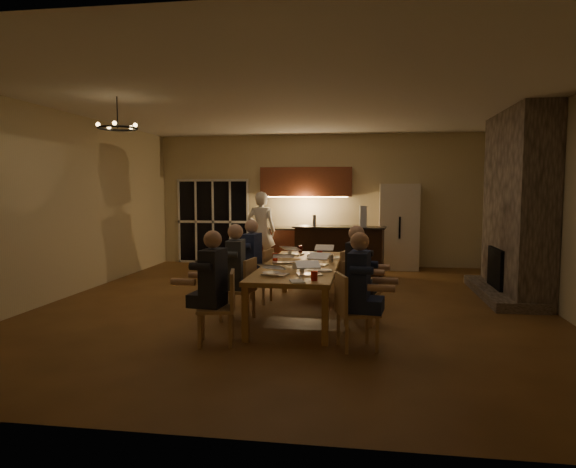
% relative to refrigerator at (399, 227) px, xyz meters
% --- Properties ---
extents(floor, '(9.00, 9.00, 0.00)m').
position_rel_refrigerator_xyz_m(floor, '(-1.90, -4.15, -1.00)').
color(floor, brown).
rests_on(floor, ground).
extents(back_wall, '(8.00, 0.04, 3.20)m').
position_rel_refrigerator_xyz_m(back_wall, '(-1.90, 0.37, 0.60)').
color(back_wall, '#CAB98F').
rests_on(back_wall, ground).
extents(left_wall, '(0.04, 9.00, 3.20)m').
position_rel_refrigerator_xyz_m(left_wall, '(-5.92, -4.15, 0.60)').
color(left_wall, '#CAB98F').
rests_on(left_wall, ground).
extents(right_wall, '(0.04, 9.00, 3.20)m').
position_rel_refrigerator_xyz_m(right_wall, '(2.12, -4.15, 0.60)').
color(right_wall, '#CAB98F').
rests_on(right_wall, ground).
extents(ceiling, '(8.00, 9.00, 0.04)m').
position_rel_refrigerator_xyz_m(ceiling, '(-1.90, -4.15, 2.22)').
color(ceiling, white).
rests_on(ceiling, back_wall).
extents(french_doors, '(1.86, 0.08, 2.10)m').
position_rel_refrigerator_xyz_m(french_doors, '(-4.60, 0.32, 0.05)').
color(french_doors, black).
rests_on(french_doors, ground).
extents(fireplace, '(0.58, 2.50, 3.20)m').
position_rel_refrigerator_xyz_m(fireplace, '(1.80, -2.95, 0.60)').
color(fireplace, '#77695E').
rests_on(fireplace, ground).
extents(kitchenette, '(2.24, 0.68, 2.40)m').
position_rel_refrigerator_xyz_m(kitchenette, '(-2.20, 0.05, 0.20)').
color(kitchenette, maroon).
rests_on(kitchenette, ground).
extents(refrigerator, '(0.90, 0.68, 2.00)m').
position_rel_refrigerator_xyz_m(refrigerator, '(0.00, 0.00, 0.00)').
color(refrigerator, beige).
rests_on(refrigerator, ground).
extents(dining_table, '(1.10, 3.20, 0.75)m').
position_rel_refrigerator_xyz_m(dining_table, '(-1.72, -4.68, -0.62)').
color(dining_table, tan).
rests_on(dining_table, ground).
extents(bar_island, '(2.01, 0.88, 1.08)m').
position_rel_refrigerator_xyz_m(bar_island, '(-1.32, -1.23, -0.46)').
color(bar_island, black).
rests_on(bar_island, ground).
extents(chair_left_near, '(0.52, 0.52, 0.89)m').
position_rel_refrigerator_xyz_m(chair_left_near, '(-2.55, -6.36, -0.55)').
color(chair_left_near, tan).
rests_on(chair_left_near, ground).
extents(chair_left_mid, '(0.50, 0.50, 0.89)m').
position_rel_refrigerator_xyz_m(chair_left_mid, '(-2.58, -5.20, -0.55)').
color(chair_left_mid, tan).
rests_on(chair_left_mid, ground).
extents(chair_left_far, '(0.51, 0.51, 0.89)m').
position_rel_refrigerator_xyz_m(chair_left_far, '(-2.54, -4.03, -0.55)').
color(chair_left_far, tan).
rests_on(chair_left_far, ground).
extents(chair_right_near, '(0.56, 0.56, 0.89)m').
position_rel_refrigerator_xyz_m(chair_right_near, '(-0.85, -6.29, -0.55)').
color(chair_right_near, tan).
rests_on(chair_right_near, ground).
extents(chair_right_mid, '(0.55, 0.55, 0.89)m').
position_rel_refrigerator_xyz_m(chair_right_mid, '(-0.80, -5.14, -0.55)').
color(chair_right_mid, tan).
rests_on(chair_right_mid, ground).
extents(chair_right_far, '(0.53, 0.53, 0.89)m').
position_rel_refrigerator_xyz_m(chair_right_far, '(-0.90, -4.09, -0.55)').
color(chair_right_far, tan).
rests_on(chair_right_far, ground).
extents(person_left_near, '(0.66, 0.66, 1.38)m').
position_rel_refrigerator_xyz_m(person_left_near, '(-2.60, -6.29, -0.31)').
color(person_left_near, '#202329').
rests_on(person_left_near, ground).
extents(person_right_near, '(0.67, 0.67, 1.38)m').
position_rel_refrigerator_xyz_m(person_right_near, '(-0.84, -6.28, -0.31)').
color(person_right_near, navy).
rests_on(person_right_near, ground).
extents(person_left_mid, '(0.65, 0.65, 1.38)m').
position_rel_refrigerator_xyz_m(person_left_mid, '(-2.60, -5.16, -0.31)').
color(person_left_mid, '#3A3F44').
rests_on(person_left_mid, ground).
extents(person_right_mid, '(0.70, 0.70, 1.38)m').
position_rel_refrigerator_xyz_m(person_right_mid, '(-0.89, -5.15, -0.31)').
color(person_right_mid, '#202329').
rests_on(person_right_mid, ground).
extents(person_left_far, '(0.67, 0.67, 1.38)m').
position_rel_refrigerator_xyz_m(person_left_far, '(-2.61, -4.08, -0.31)').
color(person_left_far, navy).
rests_on(person_left_far, ground).
extents(standing_person, '(0.68, 0.45, 1.83)m').
position_rel_refrigerator_xyz_m(standing_person, '(-3.16, -0.63, -0.09)').
color(standing_person, white).
rests_on(standing_person, ground).
extents(chandelier, '(0.57, 0.57, 0.03)m').
position_rel_refrigerator_xyz_m(chandelier, '(-4.32, -5.21, 1.75)').
color(chandelier, black).
rests_on(chandelier, ceiling).
extents(laptop_a, '(0.39, 0.36, 0.23)m').
position_rel_refrigerator_xyz_m(laptop_a, '(-1.93, -5.68, -0.14)').
color(laptop_a, silver).
rests_on(laptop_a, dining_table).
extents(laptop_b, '(0.39, 0.36, 0.23)m').
position_rel_refrigerator_xyz_m(laptop_b, '(-1.50, -5.61, -0.14)').
color(laptop_b, silver).
rests_on(laptop_b, dining_table).
extents(laptop_c, '(0.37, 0.34, 0.23)m').
position_rel_refrigerator_xyz_m(laptop_c, '(-2.01, -4.58, -0.14)').
color(laptop_c, silver).
rests_on(laptop_c, dining_table).
extents(laptop_d, '(0.38, 0.35, 0.23)m').
position_rel_refrigerator_xyz_m(laptop_d, '(-1.49, -4.72, -0.14)').
color(laptop_d, silver).
rests_on(laptop_d, dining_table).
extents(laptop_e, '(0.39, 0.36, 0.23)m').
position_rel_refrigerator_xyz_m(laptop_e, '(-2.00, -3.57, -0.14)').
color(laptop_e, silver).
rests_on(laptop_e, dining_table).
extents(laptop_f, '(0.33, 0.29, 0.23)m').
position_rel_refrigerator_xyz_m(laptop_f, '(-1.47, -3.59, -0.14)').
color(laptop_f, silver).
rests_on(laptop_f, dining_table).
extents(mug_front, '(0.07, 0.07, 0.10)m').
position_rel_refrigerator_xyz_m(mug_front, '(-1.76, -5.09, -0.20)').
color(mug_front, white).
rests_on(mug_front, dining_table).
extents(mug_mid, '(0.07, 0.07, 0.10)m').
position_rel_refrigerator_xyz_m(mug_mid, '(-1.65, -4.17, -0.20)').
color(mug_mid, white).
rests_on(mug_mid, dining_table).
extents(mug_back, '(0.07, 0.07, 0.10)m').
position_rel_refrigerator_xyz_m(mug_back, '(-2.02, -3.86, -0.20)').
color(mug_back, white).
rests_on(mug_back, dining_table).
extents(redcup_near, '(0.08, 0.08, 0.12)m').
position_rel_refrigerator_xyz_m(redcup_near, '(-1.39, -6.02, -0.19)').
color(redcup_near, '#B2190B').
rests_on(redcup_near, dining_table).
extents(redcup_mid, '(0.08, 0.08, 0.12)m').
position_rel_refrigerator_xyz_m(redcup_mid, '(-2.17, -4.35, -0.19)').
color(redcup_mid, '#B2190B').
rests_on(redcup_mid, dining_table).
extents(redcup_far, '(0.09, 0.09, 0.12)m').
position_rel_refrigerator_xyz_m(redcup_far, '(-1.56, -3.36, -0.19)').
color(redcup_far, '#B2190B').
rests_on(redcup_far, dining_table).
extents(can_silver, '(0.06, 0.06, 0.12)m').
position_rel_refrigerator_xyz_m(can_silver, '(-1.62, -5.34, -0.19)').
color(can_silver, '#B2B2B7').
rests_on(can_silver, dining_table).
extents(can_cola, '(0.07, 0.07, 0.12)m').
position_rel_refrigerator_xyz_m(can_cola, '(-1.92, -3.23, -0.19)').
color(can_cola, '#3F0F0C').
rests_on(can_cola, dining_table).
extents(can_right, '(0.07, 0.07, 0.12)m').
position_rel_refrigerator_xyz_m(can_right, '(-1.29, -4.40, -0.19)').
color(can_right, '#B2B2B7').
rests_on(can_right, dining_table).
extents(plate_near, '(0.26, 0.26, 0.02)m').
position_rel_refrigerator_xyz_m(plate_near, '(-1.35, -5.27, -0.24)').
color(plate_near, white).
rests_on(plate_near, dining_table).
extents(plate_left, '(0.25, 0.25, 0.02)m').
position_rel_refrigerator_xyz_m(plate_left, '(-2.01, -5.58, -0.24)').
color(plate_left, white).
rests_on(plate_left, dining_table).
extents(plate_far, '(0.28, 0.28, 0.02)m').
position_rel_refrigerator_xyz_m(plate_far, '(-1.25, -3.94, -0.24)').
color(plate_far, white).
rests_on(plate_far, dining_table).
extents(notepad, '(0.22, 0.26, 0.01)m').
position_rel_refrigerator_xyz_m(notepad, '(-1.58, -6.14, -0.24)').
color(notepad, white).
rests_on(notepad, dining_table).
extents(bar_bottle, '(0.07, 0.07, 0.24)m').
position_rel_refrigerator_xyz_m(bar_bottle, '(-1.87, -1.19, 0.20)').
color(bar_bottle, '#99999E').
rests_on(bar_bottle, bar_island).
extents(bar_blender, '(0.16, 0.16, 0.45)m').
position_rel_refrigerator_xyz_m(bar_blender, '(-0.82, -1.34, 0.30)').
color(bar_blender, silver).
rests_on(bar_blender, bar_island).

